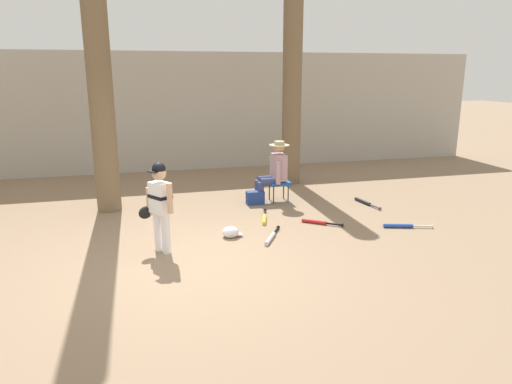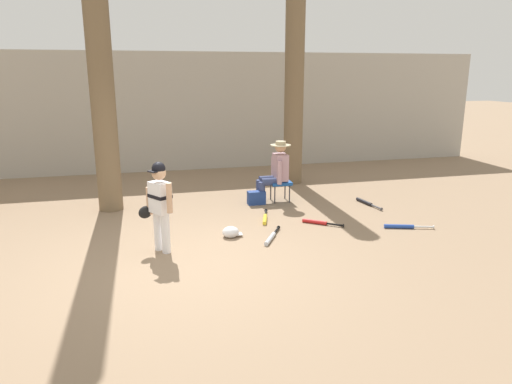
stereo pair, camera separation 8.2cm
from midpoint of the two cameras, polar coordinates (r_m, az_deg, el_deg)
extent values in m
plane|color=#897056|center=(6.42, -8.24, -8.70)|extent=(60.00, 60.00, 0.00)
cube|color=#ADA89E|center=(12.37, -11.81, 9.47)|extent=(18.00, 0.36, 3.00)
cylinder|color=brown|center=(8.88, -18.49, 18.24)|extent=(0.44, 0.44, 6.40)
cone|color=brown|center=(9.20, -16.91, -2.01)|extent=(0.65, 0.65, 0.26)
cylinder|color=brown|center=(10.65, 4.90, 13.55)|extent=(0.43, 0.43, 4.70)
cone|color=brown|center=(10.94, 4.64, 1.16)|extent=(0.64, 0.64, 0.26)
cylinder|color=white|center=(6.75, -10.58, -4.97)|extent=(0.12, 0.12, 0.58)
cylinder|color=white|center=(6.89, -11.48, -4.62)|extent=(0.12, 0.12, 0.58)
cube|color=white|center=(6.67, -11.25, -0.65)|extent=(0.33, 0.36, 0.44)
cube|color=black|center=(6.67, -11.26, -0.47)|extent=(0.34, 0.37, 0.05)
sphere|color=tan|center=(6.59, -11.39, 2.29)|extent=(0.20, 0.20, 0.20)
sphere|color=black|center=(6.58, -11.42, 2.80)|extent=(0.19, 0.19, 0.19)
cube|color=black|center=(6.53, -12.05, 2.46)|extent=(0.16, 0.17, 0.02)
cylinder|color=tan|center=(6.46, -10.14, -0.72)|extent=(0.11, 0.11, 0.42)
cylinder|color=tan|center=(6.84, -12.53, -1.05)|extent=(0.11, 0.11, 0.40)
ellipsoid|color=black|center=(6.86, -12.96, -2.40)|extent=(0.25, 0.22, 0.18)
cube|color=#194C9E|center=(9.27, 3.21, 1.17)|extent=(0.40, 0.40, 0.06)
cylinder|color=#333338|center=(9.14, 2.56, -0.25)|extent=(0.02, 0.02, 0.38)
cylinder|color=#333338|center=(9.42, 2.05, 0.20)|extent=(0.02, 0.02, 0.38)
cylinder|color=#333338|center=(9.22, 4.35, -0.14)|extent=(0.02, 0.02, 0.38)
cylinder|color=#333338|center=(9.50, 3.80, 0.30)|extent=(0.02, 0.02, 0.38)
cylinder|color=navy|center=(9.11, 0.97, -0.12)|extent=(0.13, 0.13, 0.43)
cylinder|color=navy|center=(9.30, 0.66, 0.18)|extent=(0.13, 0.13, 0.43)
cylinder|color=navy|center=(9.11, 2.19, 1.27)|extent=(0.40, 0.15, 0.15)
cylinder|color=navy|center=(9.30, 1.85, 1.54)|extent=(0.40, 0.15, 0.15)
cube|color=#B28C99|center=(9.21, 3.24, 3.05)|extent=(0.24, 0.36, 0.52)
cylinder|color=#B28C99|center=(8.99, 3.15, 2.38)|extent=(0.09, 0.09, 0.46)
cylinder|color=#B28C99|center=(9.40, 2.37, 2.93)|extent=(0.09, 0.09, 0.46)
sphere|color=tan|center=(9.14, 3.27, 5.51)|extent=(0.22, 0.22, 0.22)
cylinder|color=tan|center=(9.13, 3.27, 5.71)|extent=(0.40, 0.40, 0.02)
cylinder|color=tan|center=(9.13, 3.28, 5.92)|extent=(0.20, 0.20, 0.09)
cube|color=navy|center=(9.09, 0.31, -0.70)|extent=(0.34, 0.18, 0.26)
cylinder|color=red|center=(8.03, 7.44, -3.62)|extent=(0.37, 0.32, 0.07)
cylinder|color=black|center=(7.94, 9.88, -3.92)|extent=(0.24, 0.20, 0.03)
cylinder|color=black|center=(7.91, 10.88, -4.04)|extent=(0.05, 0.05, 0.06)
cylinder|color=#2347AD|center=(8.09, 17.27, -4.02)|extent=(0.48, 0.21, 0.07)
cylinder|color=silver|center=(8.20, 19.98, -4.01)|extent=(0.31, 0.13, 0.03)
cylinder|color=silver|center=(8.25, 21.05, -4.01)|extent=(0.03, 0.06, 0.06)
cylinder|color=#B7BCC6|center=(7.18, 2.05, -5.71)|extent=(0.30, 0.45, 0.07)
cylinder|color=black|center=(7.55, 2.79, -4.70)|extent=(0.19, 0.29, 0.03)
cylinder|color=black|center=(7.69, 3.06, -4.33)|extent=(0.06, 0.04, 0.06)
cylinder|color=black|center=(9.42, 13.26, -1.16)|extent=(0.13, 0.47, 0.07)
cylinder|color=#4C4C51|center=(9.12, 14.67, -1.76)|extent=(0.08, 0.31, 0.03)
cylinder|color=#4C4C51|center=(9.01, 15.26, -2.02)|extent=(0.06, 0.02, 0.06)
cylinder|color=yellow|center=(8.09, 1.38, -3.35)|extent=(0.20, 0.46, 0.07)
cylinder|color=black|center=(8.46, 1.46, -2.56)|extent=(0.12, 0.30, 0.03)
cylinder|color=black|center=(8.60, 1.49, -2.26)|extent=(0.06, 0.03, 0.06)
ellipsoid|color=silver|center=(7.34, -2.78, -4.89)|extent=(0.26, 0.24, 0.18)
cube|color=silver|center=(7.38, -1.81, -5.12)|extent=(0.11, 0.13, 0.02)
camera|label=1|loc=(0.04, -89.67, 0.09)|focal=32.88mm
camera|label=2|loc=(0.04, 90.33, -0.09)|focal=32.88mm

